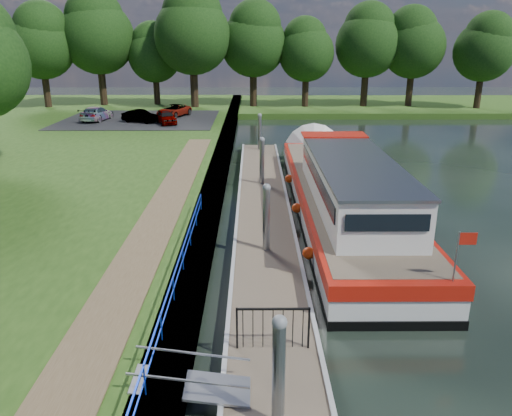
{
  "coord_description": "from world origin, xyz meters",
  "views": [
    {
      "loc": [
        -0.5,
        -8.66,
        7.83
      ],
      "look_at": [
        -0.37,
        10.36,
        1.4
      ],
      "focal_mm": 35.0,
      "sensor_mm": 36.0,
      "label": 1
    }
  ],
  "objects_px": {
    "barge": "(339,190)",
    "car_a": "(166,117)",
    "car_b": "(141,116)",
    "pontoon": "(264,215)",
    "car_c": "(97,113)",
    "car_d": "(174,111)"
  },
  "relations": [
    {
      "from": "car_a",
      "to": "car_c",
      "type": "xyz_separation_m",
      "value": [
        -6.65,
        1.93,
        0.05
      ]
    },
    {
      "from": "car_a",
      "to": "car_b",
      "type": "distance_m",
      "value": 2.51
    },
    {
      "from": "barge",
      "to": "car_a",
      "type": "bearing_deg",
      "value": 118.74
    },
    {
      "from": "pontoon",
      "to": "car_d",
      "type": "xyz_separation_m",
      "value": [
        -8.05,
        26.5,
        1.22
      ]
    },
    {
      "from": "pontoon",
      "to": "car_a",
      "type": "relative_size",
      "value": 8.74
    },
    {
      "from": "car_a",
      "to": "car_c",
      "type": "distance_m",
      "value": 6.92
    },
    {
      "from": "car_b",
      "to": "car_d",
      "type": "distance_m",
      "value": 4.28
    },
    {
      "from": "car_a",
      "to": "car_b",
      "type": "xyz_separation_m",
      "value": [
        -2.4,
        0.74,
        -0.03
      ]
    },
    {
      "from": "car_c",
      "to": "car_a",
      "type": "bearing_deg",
      "value": 171.0
    },
    {
      "from": "car_d",
      "to": "barge",
      "type": "bearing_deg",
      "value": -43.09
    },
    {
      "from": "car_b",
      "to": "car_d",
      "type": "height_order",
      "value": "car_d"
    },
    {
      "from": "pontoon",
      "to": "car_d",
      "type": "height_order",
      "value": "car_d"
    },
    {
      "from": "pontoon",
      "to": "car_b",
      "type": "relative_size",
      "value": 8.88
    },
    {
      "from": "pontoon",
      "to": "car_b",
      "type": "distance_m",
      "value": 25.27
    },
    {
      "from": "barge",
      "to": "car_b",
      "type": "distance_m",
      "value": 26.1
    },
    {
      "from": "barge",
      "to": "car_b",
      "type": "xyz_separation_m",
      "value": [
        -14.06,
        21.99,
        0.3
      ]
    },
    {
      "from": "car_a",
      "to": "car_b",
      "type": "bearing_deg",
      "value": 142.6
    },
    {
      "from": "car_b",
      "to": "car_a",
      "type": "bearing_deg",
      "value": -83.64
    },
    {
      "from": "pontoon",
      "to": "car_c",
      "type": "relative_size",
      "value": 6.9
    },
    {
      "from": "car_a",
      "to": "car_d",
      "type": "height_order",
      "value": "car_a"
    },
    {
      "from": "pontoon",
      "to": "barge",
      "type": "height_order",
      "value": "barge"
    },
    {
      "from": "barge",
      "to": "car_d",
      "type": "distance_m",
      "value": 28.05
    }
  ]
}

